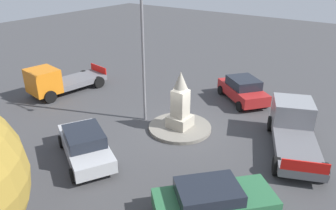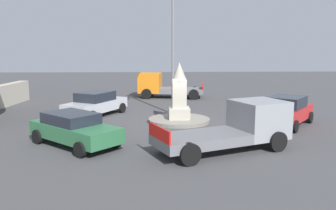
# 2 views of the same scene
# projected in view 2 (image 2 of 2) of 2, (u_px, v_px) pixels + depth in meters

# --- Properties ---
(ground_plane) EXTENTS (80.00, 80.00, 0.00)m
(ground_plane) POSITION_uv_depth(u_px,v_px,m) (179.00, 122.00, 20.51)
(ground_plane) COLOR #424244
(traffic_island) EXTENTS (3.53, 3.53, 0.19)m
(traffic_island) POSITION_uv_depth(u_px,v_px,m) (179.00, 120.00, 20.49)
(traffic_island) COLOR gray
(traffic_island) RESTS_ON ground
(monument) EXTENTS (1.18, 1.18, 3.22)m
(monument) POSITION_uv_depth(u_px,v_px,m) (179.00, 94.00, 20.24)
(monument) COLOR #B2AA99
(monument) RESTS_ON traffic_island
(streetlamp) EXTENTS (3.46, 0.28, 8.29)m
(streetlamp) POSITION_uv_depth(u_px,v_px,m) (173.00, 35.00, 22.01)
(streetlamp) COLOR slate
(streetlamp) RESTS_ON ground
(car_green_waiting) EXTENTS (4.32, 4.48, 1.44)m
(car_green_waiting) POSITION_uv_depth(u_px,v_px,m) (74.00, 128.00, 15.49)
(car_green_waiting) COLOR #2D6B42
(car_green_waiting) RESTS_ON ground
(car_silver_parked_right) EXTENTS (4.79, 3.72, 1.50)m
(car_silver_parked_right) POSITION_uv_depth(u_px,v_px,m) (96.00, 103.00, 22.19)
(car_silver_parked_right) COLOR #B7BABF
(car_silver_parked_right) RESTS_ON ground
(car_red_parked_left) EXTENTS (4.31, 3.95, 1.61)m
(car_red_parked_left) POSITION_uv_depth(u_px,v_px,m) (286.00, 111.00, 19.44)
(car_red_parked_left) COLOR #B22323
(car_red_parked_left) RESTS_ON ground
(truck_orange_far_side) EXTENTS (3.00, 5.62, 2.05)m
(truck_orange_far_side) POSITION_uv_depth(u_px,v_px,m) (161.00, 86.00, 30.08)
(truck_orange_far_side) COLOR orange
(truck_orange_far_side) RESTS_ON ground
(truck_grey_approaching) EXTENTS (4.05, 6.03, 2.00)m
(truck_grey_approaching) POSITION_uv_depth(u_px,v_px,m) (239.00, 126.00, 14.95)
(truck_grey_approaching) COLOR gray
(truck_grey_approaching) RESTS_ON ground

